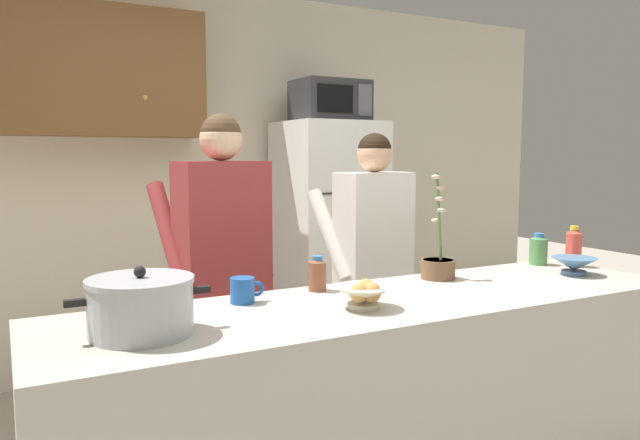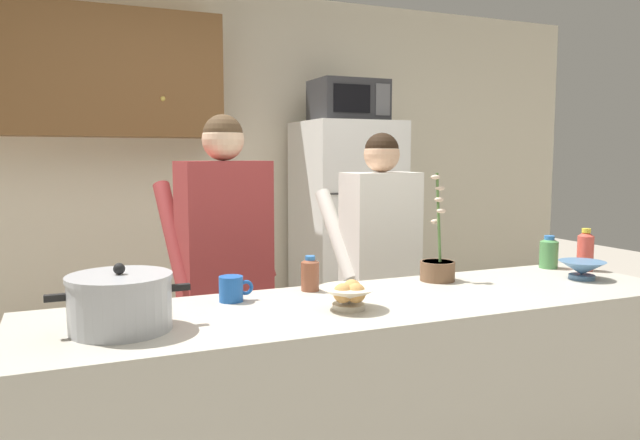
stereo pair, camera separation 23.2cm
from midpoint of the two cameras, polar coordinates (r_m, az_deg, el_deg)
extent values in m
cube|color=beige|center=(4.39, -7.48, 3.90)|extent=(6.00, 0.12, 2.60)
cube|color=brown|center=(4.03, -23.77, 12.76)|extent=(2.21, 0.34, 0.77)
sphere|color=gold|center=(3.91, -12.89, 11.06)|extent=(0.03, 0.03, 0.03)
cube|color=#BCB7A8|center=(2.47, 8.10, -17.90)|extent=(2.56, 0.68, 0.92)
cube|color=white|center=(4.29, 4.03, -2.19)|extent=(0.64, 0.64, 1.70)
cube|color=#333333|center=(3.97, 6.21, 2.54)|extent=(0.63, 0.01, 0.01)
cylinder|color=#B2B2B7|center=(4.09, 8.47, -3.85)|extent=(0.02, 0.02, 0.76)
cube|color=#2D2D30|center=(4.24, 4.26, 11.09)|extent=(0.48, 0.36, 0.28)
cube|color=black|center=(4.05, 4.71, 11.33)|extent=(0.26, 0.01, 0.18)
cube|color=#59595B|center=(4.16, 7.54, 11.15)|extent=(0.11, 0.01, 0.21)
cylinder|color=black|center=(3.05, -5.22, -14.34)|extent=(0.11, 0.11, 0.80)
cylinder|color=black|center=(2.99, -7.81, -14.79)|extent=(0.11, 0.11, 0.80)
cube|color=#993333|center=(2.84, -6.67, -0.88)|extent=(0.44, 0.26, 0.64)
sphere|color=beige|center=(2.82, -6.78, 7.50)|extent=(0.19, 0.19, 0.19)
sphere|color=#4C3823|center=(2.83, -6.78, 7.99)|extent=(0.18, 0.18, 0.18)
cylinder|color=#993333|center=(3.05, -4.08, -0.77)|extent=(0.14, 0.38, 0.49)
cylinder|color=#993333|center=(2.88, -11.46, -1.28)|extent=(0.14, 0.38, 0.49)
cylinder|color=#726656|center=(3.39, 8.61, -12.57)|extent=(0.11, 0.11, 0.77)
cylinder|color=#726656|center=(3.30, 6.66, -13.02)|extent=(0.11, 0.11, 0.77)
cube|color=white|center=(3.19, 7.82, -1.02)|extent=(0.42, 0.25, 0.61)
sphere|color=#D8A884|center=(3.17, 7.92, 6.12)|extent=(0.19, 0.19, 0.19)
sphere|color=black|center=(3.17, 7.93, 6.54)|extent=(0.18, 0.18, 0.18)
cylinder|color=white|center=(3.41, 9.24, -0.93)|extent=(0.12, 0.37, 0.47)
cylinder|color=white|center=(3.17, 3.63, -1.37)|extent=(0.12, 0.37, 0.47)
cylinder|color=#ADAFB5|center=(1.96, -15.04, -7.75)|extent=(0.31, 0.31, 0.16)
cylinder|color=#ADAFB5|center=(1.94, -15.11, -5.22)|extent=(0.32, 0.32, 0.02)
sphere|color=black|center=(1.94, -15.13, -4.47)|extent=(0.04, 0.04, 0.04)
cube|color=black|center=(1.94, -20.57, -6.89)|extent=(0.06, 0.02, 0.02)
cube|color=black|center=(1.99, -9.72, -6.27)|extent=(0.06, 0.02, 0.02)
cylinder|color=#1E59B2|center=(2.28, -5.48, -6.48)|extent=(0.09, 0.09, 0.10)
torus|color=#1E59B2|center=(2.30, -4.11, -6.37)|extent=(0.06, 0.01, 0.06)
cylinder|color=beige|center=(2.18, 5.77, -8.11)|extent=(0.12, 0.12, 0.02)
cone|color=beige|center=(2.17, 5.79, -7.08)|extent=(0.21, 0.21, 0.06)
sphere|color=tan|center=(2.13, 5.32, -6.89)|extent=(0.07, 0.07, 0.07)
sphere|color=tan|center=(2.20, 6.06, -6.49)|extent=(0.07, 0.07, 0.07)
sphere|color=tan|center=(2.14, 6.52, -6.86)|extent=(0.07, 0.07, 0.07)
cylinder|color=#4C7299|center=(2.97, 25.47, -4.86)|extent=(0.11, 0.11, 0.02)
cone|color=#4C7299|center=(2.96, 25.50, -4.10)|extent=(0.20, 0.20, 0.06)
cylinder|color=#4C8C4C|center=(3.18, 22.68, -3.05)|extent=(0.09, 0.09, 0.13)
cone|color=#4C8C4C|center=(3.17, 22.73, -1.71)|extent=(0.09, 0.09, 0.02)
cylinder|color=#3372BF|center=(3.17, 22.74, -1.56)|extent=(0.05, 0.05, 0.02)
cylinder|color=brown|center=(2.45, 1.79, -5.34)|extent=(0.07, 0.07, 0.12)
cone|color=brown|center=(2.43, 1.79, -3.79)|extent=(0.07, 0.07, 0.02)
cylinder|color=#3372BF|center=(2.43, 1.79, -3.63)|extent=(0.04, 0.04, 0.02)
cylinder|color=#D84C3F|center=(3.18, 25.60, -2.86)|extent=(0.07, 0.07, 0.16)
cone|color=#D84C3F|center=(3.16, 25.68, -1.16)|extent=(0.07, 0.07, 0.03)
cylinder|color=gold|center=(3.16, 25.69, -0.92)|extent=(0.04, 0.04, 0.02)
cylinder|color=brown|center=(2.71, 13.40, -4.70)|extent=(0.15, 0.15, 0.09)
cylinder|color=#38281E|center=(2.71, 13.42, -3.90)|extent=(0.14, 0.14, 0.01)
cylinder|color=#4C7238|center=(2.68, 13.52, 0.23)|extent=(0.01, 0.05, 0.38)
ellipsoid|color=beige|center=(2.70, 13.22, -0.15)|extent=(0.04, 0.03, 0.02)
ellipsoid|color=beige|center=(2.67, 13.78, 0.82)|extent=(0.04, 0.03, 0.02)
ellipsoid|color=beige|center=(2.68, 13.58, 1.87)|extent=(0.04, 0.03, 0.02)
ellipsoid|color=beige|center=(2.69, 13.66, 2.91)|extent=(0.04, 0.03, 0.02)
ellipsoid|color=beige|center=(2.68, 13.25, 3.93)|extent=(0.04, 0.03, 0.02)
camera|label=1|loc=(0.12, -87.60, 0.25)|focal=34.07mm
camera|label=2|loc=(0.12, 92.40, -0.25)|focal=34.07mm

